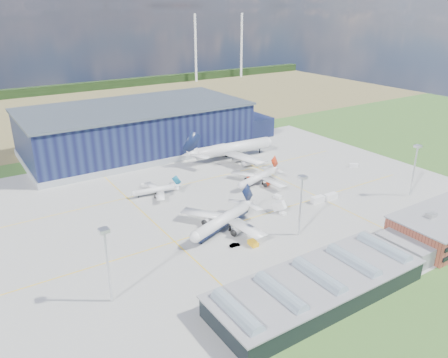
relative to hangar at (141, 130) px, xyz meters
The scene contains 24 objects.
ground 95.56m from the hangar, 91.70° to the right, with size 600.00×600.00×0.00m, color #2D5A21.
apron 85.64m from the hangar, 91.90° to the right, with size 220.00×160.00×0.08m.
farmland 125.76m from the hangar, 91.29° to the left, with size 600.00×220.00×0.01m, color olive.
treeline 205.36m from the hangar, 90.78° to the left, with size 600.00×8.00×8.00m, color black.
hangar is the anchor object (origin of this frame).
glass_concourse 155.28m from the hangar, 93.42° to the right, with size 78.00×23.00×8.60m.
light_mast_west 139.77m from the hangar, 116.71° to the right, with size 2.60×2.60×23.00m.
light_mast_center 125.07m from the hangar, 86.70° to the right, with size 2.60×2.60×23.00m.
light_mast_east 144.23m from the hangar, 59.95° to the right, with size 2.60×2.60×23.00m.
airliner_navy 107.89m from the hangar, 97.62° to the right, with size 38.77×37.93×12.64m, color silver, non-canonical shape.
airliner_red 82.02m from the hangar, 72.93° to the right, with size 31.28×30.60×10.20m, color silver, non-canonical shape.
airliner_widebody 54.24m from the hangar, 49.62° to the right, with size 55.90×54.68×18.23m, color silver, non-canonical shape.
airliner_regional 67.64m from the hangar, 108.60° to the right, with size 23.16×22.66×7.55m, color silver, non-canonical shape.
gse_tug_a 122.83m from the hangar, 95.21° to the right, with size 2.42×3.96×1.65m, color #F7B115.
gse_tug_b 138.88m from the hangar, 89.90° to the right, with size 1.86×2.78×1.21m, color #F7B115.
gse_van_a 116.43m from the hangar, 69.82° to the right, with size 2.63×6.02×2.63m, color white.
gse_cart_a 98.45m from the hangar, 77.14° to the right, with size 2.18×3.26×1.41m, color white.
gse_van_b 118.11m from the hangar, 47.52° to the right, with size 1.99×4.35×1.99m, color white.
gse_tug_c 64.39m from the hangar, 109.77° to the right, with size 1.87×2.99×1.31m, color #F7B115.
gse_cart_b 57.20m from the hangar, 112.12° to the right, with size 2.10×3.15×1.37m, color white.
gse_van_c 113.46m from the hangar, 73.05° to the right, with size 2.71×5.64×2.71m, color white.
airstair 107.73m from the hangar, 82.90° to the right, with size 2.14×5.36×3.43m, color white.
car_a 149.71m from the hangar, 73.03° to the right, with size 1.49×3.70×1.26m, color #99999E.
car_b 120.71m from the hangar, 98.06° to the right, with size 1.32×3.78×1.25m, color #99999E.
Camera 1 is at (-88.88, -132.23, 77.42)m, focal length 35.00 mm.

